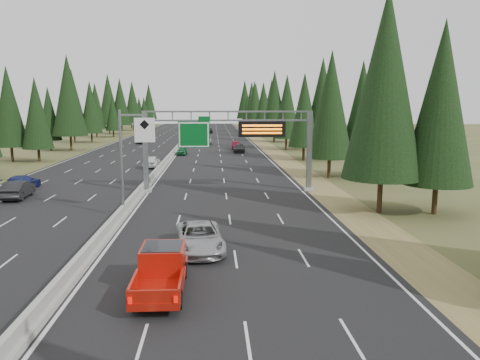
# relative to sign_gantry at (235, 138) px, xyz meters

# --- Properties ---
(road) EXTENTS (32.00, 260.00, 0.08)m
(road) POSITION_rel_sign_gantry_xyz_m (-8.92, 45.12, -5.23)
(road) COLOR black
(road) RESTS_ON ground
(shoulder_right) EXTENTS (3.60, 260.00, 0.06)m
(shoulder_right) POSITION_rel_sign_gantry_xyz_m (8.88, 45.12, -5.24)
(shoulder_right) COLOR olive
(shoulder_right) RESTS_ON ground
(shoulder_left) EXTENTS (3.60, 260.00, 0.06)m
(shoulder_left) POSITION_rel_sign_gantry_xyz_m (-26.72, 45.12, -5.24)
(shoulder_left) COLOR #404922
(shoulder_left) RESTS_ON ground
(median_barrier) EXTENTS (0.70, 260.00, 0.85)m
(median_barrier) POSITION_rel_sign_gantry_xyz_m (-8.92, 45.12, -4.85)
(median_barrier) COLOR gray
(median_barrier) RESTS_ON road
(sign_gantry) EXTENTS (16.75, 0.98, 7.80)m
(sign_gantry) POSITION_rel_sign_gantry_xyz_m (0.00, 0.00, 0.00)
(sign_gantry) COLOR slate
(sign_gantry) RESTS_ON road
(hov_sign_pole) EXTENTS (2.80, 0.50, 8.00)m
(hov_sign_pole) POSITION_rel_sign_gantry_xyz_m (-8.33, -9.92, -0.54)
(hov_sign_pole) COLOR slate
(hov_sign_pole) RESTS_ON road
(tree_row_right) EXTENTS (11.31, 241.11, 18.85)m
(tree_row_right) POSITION_rel_sign_gantry_xyz_m (13.31, 39.61, 3.95)
(tree_row_right) COLOR black
(tree_row_right) RESTS_ON ground
(tree_row_left) EXTENTS (11.28, 239.78, 17.65)m
(tree_row_left) POSITION_rel_sign_gantry_xyz_m (-30.72, 40.10, 3.46)
(tree_row_left) COLOR black
(tree_row_left) RESTS_ON ground
(silver_minivan) EXTENTS (3.15, 5.86, 1.57)m
(silver_minivan) POSITION_rel_sign_gantry_xyz_m (-2.91, -18.76, -4.41)
(silver_minivan) COLOR #A6A7AB
(silver_minivan) RESTS_ON road
(red_pickup) EXTENTS (2.06, 5.78, 1.88)m
(red_pickup) POSITION_rel_sign_gantry_xyz_m (-4.45, -24.34, -4.15)
(red_pickup) COLOR black
(red_pickup) RESTS_ON road
(car_ahead_green) EXTENTS (1.77, 3.95, 1.32)m
(car_ahead_green) POSITION_rel_sign_gantry_xyz_m (-7.42, 34.60, -4.53)
(car_ahead_green) COLOR #166332
(car_ahead_green) RESTS_ON road
(car_ahead_dkred) EXTENTS (1.60, 4.37, 1.43)m
(car_ahead_dkred) POSITION_rel_sign_gantry_xyz_m (2.25, 45.09, -4.47)
(car_ahead_dkred) COLOR maroon
(car_ahead_dkred) RESTS_ON road
(car_ahead_dkgrey) EXTENTS (2.45, 5.10, 1.43)m
(car_ahead_dkgrey) POSITION_rel_sign_gantry_xyz_m (2.59, 38.57, -4.47)
(car_ahead_dkgrey) COLOR black
(car_ahead_dkgrey) RESTS_ON road
(car_ahead_white) EXTENTS (2.58, 5.42, 1.49)m
(car_ahead_white) POSITION_rel_sign_gantry_xyz_m (-3.74, 56.56, -4.44)
(car_ahead_white) COLOR #BCBCBC
(car_ahead_white) RESTS_ON road
(car_ahead_far) EXTENTS (1.97, 4.71, 1.59)m
(car_ahead_far) POSITION_rel_sign_gantry_xyz_m (-3.16, 98.18, -4.39)
(car_ahead_far) COLOR black
(car_ahead_far) RESTS_ON road
(car_onc_near) EXTENTS (2.11, 5.05, 1.62)m
(car_onc_near) POSITION_rel_sign_gantry_xyz_m (-19.71, -2.37, -4.38)
(car_onc_near) COLOR black
(car_onc_near) RESTS_ON road
(car_onc_blue) EXTENTS (2.38, 5.12, 1.45)m
(car_onc_blue) POSITION_rel_sign_gantry_xyz_m (-21.15, 2.23, -4.46)
(car_onc_blue) COLOR navy
(car_onc_blue) RESTS_ON road
(car_onc_white) EXTENTS (2.13, 4.80, 1.60)m
(car_onc_white) POSITION_rel_sign_gantry_xyz_m (-10.42, 18.52, -4.39)
(car_onc_white) COLOR white
(car_onc_white) RESTS_ON road
(car_onc_far) EXTENTS (2.53, 5.04, 1.37)m
(car_onc_far) POSITION_rel_sign_gantry_xyz_m (-17.72, 59.41, -4.50)
(car_onc_far) COLOR black
(car_onc_far) RESTS_ON road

